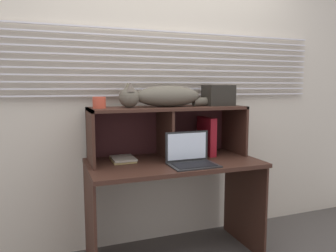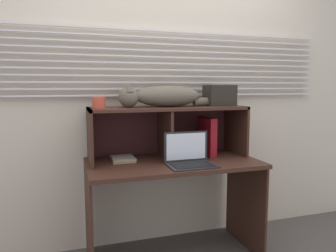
{
  "view_description": "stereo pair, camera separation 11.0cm",
  "coord_description": "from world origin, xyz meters",
  "px_view_note": "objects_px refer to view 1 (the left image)",
  "views": [
    {
      "loc": [
        -0.85,
        -2.01,
        1.32
      ],
      "look_at": [
        0.0,
        0.3,
        1.01
      ],
      "focal_mm": 34.26,
      "sensor_mm": 36.0,
      "label": 1
    },
    {
      "loc": [
        -0.75,
        -2.05,
        1.32
      ],
      "look_at": [
        0.0,
        0.3,
        1.01
      ],
      "focal_mm": 34.26,
      "sensor_mm": 36.0,
      "label": 2
    }
  ],
  "objects_px": {
    "laptop": "(191,158)",
    "storage_box": "(218,95)",
    "cat": "(164,96)",
    "binder_upright": "(206,136)",
    "small_basket": "(99,103)",
    "book_stack": "(123,159)"
  },
  "relations": [
    {
      "from": "laptop",
      "to": "storage_box",
      "type": "relative_size",
      "value": 1.49
    },
    {
      "from": "cat",
      "to": "binder_upright",
      "type": "relative_size",
      "value": 2.89
    },
    {
      "from": "small_basket",
      "to": "cat",
      "type": "bearing_deg",
      "value": -0.0
    },
    {
      "from": "cat",
      "to": "storage_box",
      "type": "relative_size",
      "value": 3.95
    },
    {
      "from": "binder_upright",
      "to": "laptop",
      "type": "bearing_deg",
      "value": -133.75
    },
    {
      "from": "small_basket",
      "to": "binder_upright",
      "type": "bearing_deg",
      "value": 0.0
    },
    {
      "from": "binder_upright",
      "to": "small_basket",
      "type": "xyz_separation_m",
      "value": [
        -0.86,
        0.0,
        0.29
      ]
    },
    {
      "from": "laptop",
      "to": "small_basket",
      "type": "distance_m",
      "value": 0.77
    },
    {
      "from": "binder_upright",
      "to": "book_stack",
      "type": "relative_size",
      "value": 1.33
    },
    {
      "from": "laptop",
      "to": "book_stack",
      "type": "distance_m",
      "value": 0.52
    },
    {
      "from": "cat",
      "to": "book_stack",
      "type": "distance_m",
      "value": 0.57
    },
    {
      "from": "laptop",
      "to": "cat",
      "type": "bearing_deg",
      "value": 112.25
    },
    {
      "from": "laptop",
      "to": "storage_box",
      "type": "bearing_deg",
      "value": 36.83
    },
    {
      "from": "binder_upright",
      "to": "small_basket",
      "type": "distance_m",
      "value": 0.91
    },
    {
      "from": "cat",
      "to": "binder_upright",
      "type": "xyz_separation_m",
      "value": [
        0.37,
        0.0,
        -0.33
      ]
    },
    {
      "from": "cat",
      "to": "small_basket",
      "type": "xyz_separation_m",
      "value": [
        -0.49,
        0.0,
        -0.04
      ]
    },
    {
      "from": "book_stack",
      "to": "small_basket",
      "type": "distance_m",
      "value": 0.46
    },
    {
      "from": "laptop",
      "to": "book_stack",
      "type": "bearing_deg",
      "value": 147.8
    },
    {
      "from": "small_basket",
      "to": "book_stack",
      "type": "bearing_deg",
      "value": 1.11
    },
    {
      "from": "small_basket",
      "to": "storage_box",
      "type": "distance_m",
      "value": 0.96
    },
    {
      "from": "cat",
      "to": "storage_box",
      "type": "height_order",
      "value": "cat"
    },
    {
      "from": "book_stack",
      "to": "storage_box",
      "type": "xyz_separation_m",
      "value": [
        0.8,
        -0.0,
        0.47
      ]
    }
  ]
}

